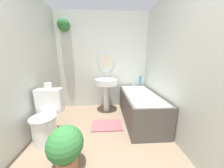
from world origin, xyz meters
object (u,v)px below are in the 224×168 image
Objects in this scene: potted_plant at (66,146)px; shampoo_bottle at (140,80)px; toilet at (47,119)px; toilet_paper_roll at (48,86)px; pedestal_sink at (106,86)px; bathtub at (140,106)px.

shampoo_bottle is at bearing 50.65° from potted_plant.
toilet reaches higher than potted_plant.
toilet_paper_roll reaches higher than potted_plant.
pedestal_sink is 8.18× the size of toilet_paper_roll.
toilet is 0.74m from potted_plant.
shampoo_bottle is (0.87, 0.11, 0.12)m from pedestal_sink.
toilet is 0.54× the size of bathtub.
toilet_paper_roll is at bearing -168.43° from bathtub.
toilet is 0.52m from toilet_paper_roll.
pedestal_sink reaches higher than bathtub.
shampoo_bottle reaches higher than toilet.
bathtub is (1.66, 0.51, -0.05)m from toilet.
shampoo_bottle is at bearing 73.79° from bathtub.
potted_plant is 4.86× the size of toilet_paper_roll.
shampoo_bottle reaches higher than bathtub.
potted_plant is (0.48, -0.56, -0.05)m from toilet.
bathtub is 7.47× the size of shampoo_bottle.
toilet_paper_roll is (-1.83, -0.93, 0.10)m from shampoo_bottle.
pedestal_sink reaches higher than shampoo_bottle.
shampoo_bottle is 2.05m from toilet_paper_roll.
toilet_paper_roll is at bearing 123.67° from potted_plant.
potted_plant is at bearing -49.17° from toilet.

